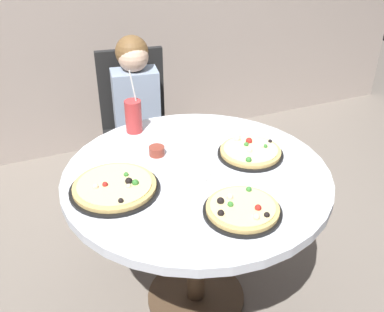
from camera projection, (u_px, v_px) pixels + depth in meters
ground_plane at (196, 297)px, 2.28m from camera, size 8.00×8.00×0.00m
dining_table at (196, 193)px, 1.95m from camera, size 1.12×1.12×0.75m
chair_wooden at (135, 120)px, 2.80m from camera, size 0.46×0.46×0.95m
diner_child at (140, 140)px, 2.68m from camera, size 0.30×0.43×1.08m
pizza_veggie at (115, 188)px, 1.77m from camera, size 0.35×0.35×0.05m
pizza_cheese at (242, 209)px, 1.65m from camera, size 0.29×0.29×0.05m
pizza_pepperoni at (250, 152)px, 2.00m from camera, size 0.29×0.29×0.05m
soda_cup at (133, 116)px, 2.16m from camera, size 0.08×0.08×0.31m
sauce_bowl at (157, 151)px, 2.00m from camera, size 0.07×0.07×0.04m
plate_small at (189, 173)px, 1.88m from camera, size 0.18×0.18×0.01m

